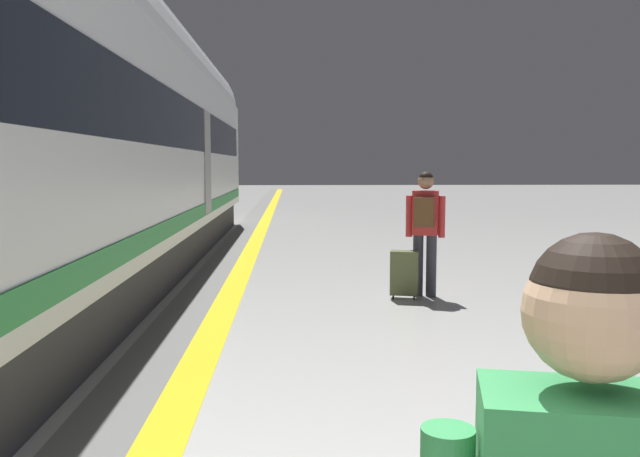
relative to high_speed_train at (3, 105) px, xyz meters
name	(u,v)px	position (x,y,z in m)	size (l,w,h in m)	color
safety_line_strip	(236,284)	(2.24, 2.90, -2.50)	(0.36, 80.00, 0.01)	yellow
tactile_edge_band	(210,284)	(1.84, 2.90, -2.50)	(0.75, 80.00, 0.01)	slate
high_speed_train	(3,105)	(0.00, 0.00, 0.00)	(2.94, 30.92, 4.97)	#38383D
passenger_near	(425,223)	(4.99, 1.80, -1.46)	(0.53, 0.41, 1.76)	#383842
suitcase_near	(404,273)	(4.68, 1.64, -2.14)	(0.42, 0.31, 0.67)	#596038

